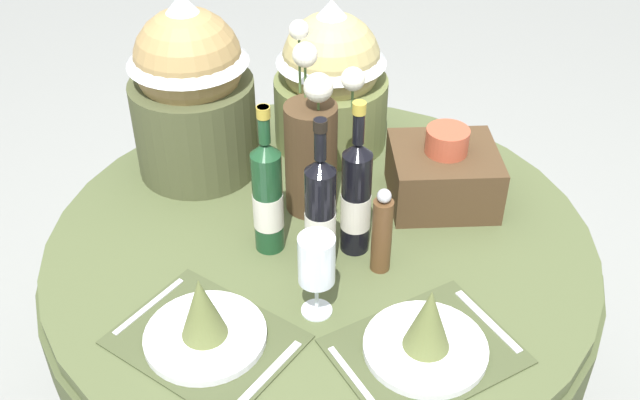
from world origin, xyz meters
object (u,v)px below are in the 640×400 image
flower_vase (312,146)px  wine_glass_left (317,261)px  wine_bottle_centre (320,216)px  pepper_mill (382,233)px  place_setting_right (427,335)px  gift_tub_back_left (191,81)px  place_setting_left (204,323)px  dining_table (321,275)px  gift_tub_back_centre (331,72)px  woven_basket_side_right (443,173)px  wine_bottle_right (268,197)px  wine_bottle_left (356,197)px

flower_vase → wine_glass_left: size_ratio=2.33×
wine_bottle_centre → pepper_mill: bearing=-3.5°
place_setting_right → pepper_mill: bearing=103.7°
gift_tub_back_left → place_setting_right: bearing=-53.8°
place_setting_left → place_setting_right: bearing=-6.8°
place_setting_left → dining_table: bearing=52.1°
gift_tub_back_centre → wine_glass_left: bearing=-95.9°
pepper_mill → woven_basket_side_right: (0.18, 0.24, -0.02)m
place_setting_left → woven_basket_side_right: size_ratio=1.72×
wine_bottle_right → woven_basket_side_right: size_ratio=1.44×
place_setting_right → gift_tub_back_left: 0.84m
wine_bottle_centre → place_setting_left: bearing=-139.1°
wine_bottle_right → pepper_mill: size_ratio=1.72×
pepper_mill → gift_tub_back_left: 0.61m
place_setting_right → wine_bottle_centre: wine_bottle_centre is taller
woven_basket_side_right → place_setting_right: bearing=-103.5°
dining_table → pepper_mill: pepper_mill is taller
wine_bottle_right → place_setting_left: bearing=-114.0°
place_setting_left → pepper_mill: (0.36, 0.19, 0.05)m
wine_glass_left → flower_vase: bearing=88.9°
wine_bottle_left → wine_glass_left: size_ratio=1.94×
place_setting_right → gift_tub_back_left: bearing=126.2°
wine_bottle_left → wine_glass_left: bearing=-115.6°
wine_bottle_left → gift_tub_back_centre: bearing=93.4°
place_setting_left → wine_bottle_right: 0.32m
place_setting_left → pepper_mill: size_ratio=2.04×
place_setting_right → wine_glass_left: bearing=149.4°
place_setting_left → wine_glass_left: 0.25m
dining_table → woven_basket_side_right: (0.30, 0.13, 0.20)m
place_setting_right → woven_basket_side_right: 0.50m
flower_vase → wine_bottle_left: 0.19m
pepper_mill → gift_tub_back_centre: 0.54m
pepper_mill → gift_tub_back_centre: (-0.08, 0.52, 0.11)m
dining_table → place_setting_left: place_setting_left is taller
gift_tub_back_centre → woven_basket_side_right: gift_tub_back_centre is taller
dining_table → gift_tub_back_centre: (0.05, 0.41, 0.33)m
wine_bottle_left → place_setting_right: bearing=-71.0°
flower_vase → gift_tub_back_left: (-0.29, 0.18, 0.08)m
wine_bottle_left → pepper_mill: 0.10m
wine_bottle_centre → pepper_mill: (0.13, -0.01, -0.04)m
dining_table → gift_tub_back_centre: bearing=83.4°
wine_bottle_right → woven_basket_side_right: (0.42, 0.16, -0.06)m
pepper_mill → wine_bottle_centre: bearing=176.5°
gift_tub_back_left → gift_tub_back_centre: gift_tub_back_left is taller
wine_glass_left → wine_bottle_left: bearing=64.4°
wine_bottle_left → place_setting_left: bearing=-139.8°
dining_table → wine_glass_left: wine_glass_left is taller
wine_glass_left → woven_basket_side_right: bearing=49.0°
gift_tub_back_left → gift_tub_back_centre: bearing=17.2°
dining_table → flower_vase: flower_vase is taller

